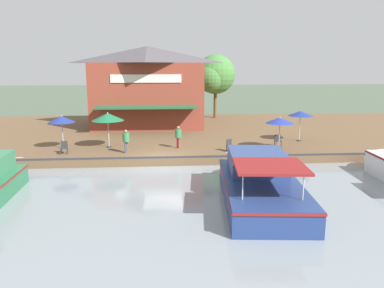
# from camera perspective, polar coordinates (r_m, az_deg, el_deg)

# --- Properties ---
(ground_plane) EXTENTS (220.00, 220.00, 0.00)m
(ground_plane) POSITION_cam_1_polar(r_m,az_deg,el_deg) (24.05, -4.50, -3.59)
(ground_plane) COLOR #4C5B47
(quay_deck) EXTENTS (22.00, 56.00, 0.60)m
(quay_deck) POSITION_cam_1_polar(r_m,az_deg,el_deg) (34.73, -4.51, 1.68)
(quay_deck) COLOR brown
(quay_deck) RESTS_ON ground
(quay_edge_fender) EXTENTS (0.20, 50.40, 0.10)m
(quay_edge_fender) POSITION_cam_1_polar(r_m,az_deg,el_deg) (23.99, -4.53, -2.03)
(quay_edge_fender) COLOR #2D2D33
(quay_edge_fender) RESTS_ON quay_deck
(waterfront_restaurant) EXTENTS (9.60, 10.76, 7.65)m
(waterfront_restaurant) POSITION_cam_1_polar(r_m,az_deg,el_deg) (37.08, -6.73, 8.78)
(waterfront_restaurant) COLOR brown
(waterfront_restaurant) RESTS_ON quay_deck
(patio_umbrella_mid_patio_left) EXTENTS (2.29, 2.29, 2.53)m
(patio_umbrella_mid_patio_left) POSITION_cam_1_polar(r_m,az_deg,el_deg) (27.40, -12.72, 4.05)
(patio_umbrella_mid_patio_left) COLOR #B7B7B7
(patio_umbrella_mid_patio_left) RESTS_ON quay_deck
(patio_umbrella_far_corner) EXTENTS (2.01, 2.01, 2.29)m
(patio_umbrella_far_corner) POSITION_cam_1_polar(r_m,az_deg,el_deg) (26.90, 13.26, 3.51)
(patio_umbrella_far_corner) COLOR #B7B7B7
(patio_umbrella_far_corner) RESTS_ON quay_deck
(patio_umbrella_back_row) EXTENTS (1.86, 1.86, 2.38)m
(patio_umbrella_back_row) POSITION_cam_1_polar(r_m,az_deg,el_deg) (27.81, -19.26, 3.57)
(patio_umbrella_back_row) COLOR #B7B7B7
(patio_umbrella_back_row) RESTS_ON quay_deck
(patio_umbrella_mid_patio_right) EXTENTS (1.92, 1.92, 2.40)m
(patio_umbrella_mid_patio_right) POSITION_cam_1_polar(r_m,az_deg,el_deg) (30.32, 16.21, 4.47)
(patio_umbrella_mid_patio_right) COLOR #B7B7B7
(patio_umbrella_mid_patio_right) RESTS_ON quay_deck
(cafe_chair_back_row_seat) EXTENTS (0.45, 0.45, 0.85)m
(cafe_chair_back_row_seat) POSITION_cam_1_polar(r_m,az_deg,el_deg) (28.04, 12.95, 0.61)
(cafe_chair_back_row_seat) COLOR #2D2D33
(cafe_chair_back_row_seat) RESTS_ON quay_deck
(cafe_chair_mid_patio) EXTENTS (0.49, 0.49, 0.85)m
(cafe_chair_mid_patio) POSITION_cam_1_polar(r_m,az_deg,el_deg) (26.40, -18.92, -0.41)
(cafe_chair_mid_patio) COLOR #2D2D33
(cafe_chair_mid_patio) RESTS_ON quay_deck
(cafe_chair_under_first_umbrella) EXTENTS (0.59, 0.59, 0.85)m
(cafe_chair_under_first_umbrella) POSITION_cam_1_polar(r_m,az_deg,el_deg) (25.78, 5.83, -0.11)
(cafe_chair_under_first_umbrella) COLOR #2D2D33
(cafe_chair_under_first_umbrella) RESTS_ON quay_deck
(person_near_entrance) EXTENTS (0.45, 0.45, 1.59)m
(person_near_entrance) POSITION_cam_1_polar(r_m,az_deg,el_deg) (26.67, -2.12, 1.45)
(person_near_entrance) COLOR #B23338
(person_near_entrance) RESTS_ON quay_deck
(person_mid_patio) EXTENTS (0.45, 0.45, 1.60)m
(person_mid_patio) POSITION_cam_1_polar(r_m,az_deg,el_deg) (25.50, -10.02, 0.82)
(person_mid_patio) COLOR #4C4C56
(person_mid_patio) RESTS_ON quay_deck
(motorboat_second_along) EXTENTS (9.77, 4.21, 2.30)m
(motorboat_second_along) POSITION_cam_1_polar(r_m,az_deg,el_deg) (18.84, 9.98, -5.38)
(motorboat_second_along) COLOR navy
(motorboat_second_along) RESTS_ON river_water
(tree_downstream_bank) EXTENTS (5.24, 4.99, 6.98)m
(tree_downstream_bank) POSITION_cam_1_polar(r_m,az_deg,el_deg) (41.72, -7.42, 9.72)
(tree_downstream_bank) COLOR brown
(tree_downstream_bank) RESTS_ON quay_deck
(tree_behind_restaurant) EXTENTS (4.60, 4.39, 7.08)m
(tree_behind_restaurant) POSITION_cam_1_polar(r_m,az_deg,el_deg) (42.32, 3.42, 10.39)
(tree_behind_restaurant) COLOR brown
(tree_behind_restaurant) RESTS_ON quay_deck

